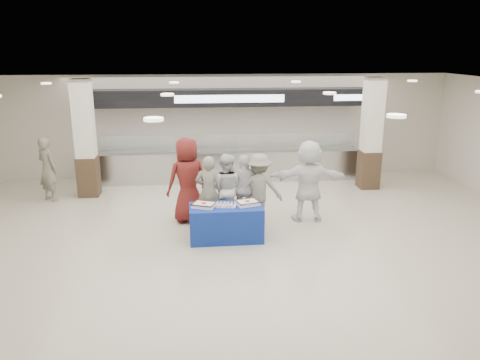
{
  "coord_description": "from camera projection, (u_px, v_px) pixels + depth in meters",
  "views": [
    {
      "loc": [
        -1.0,
        -8.62,
        4.0
      ],
      "look_at": [
        -0.03,
        1.6,
        1.07
      ],
      "focal_mm": 35.0,
      "sensor_mm": 36.0,
      "label": 1
    }
  ],
  "objects": [
    {
      "name": "display_table",
      "position": [
        226.0,
        223.0,
        10.01
      ],
      "size": [
        1.56,
        0.8,
        0.75
      ],
      "primitive_type": "cube",
      "rotation": [
        0.0,
        0.0,
        0.01
      ],
      "color": "navy",
      "rests_on": "ground"
    },
    {
      "name": "soldier_a",
      "position": [
        209.0,
        191.0,
        10.65
      ],
      "size": [
        0.66,
        0.48,
        1.66
      ],
      "primitive_type": "imported",
      "rotation": [
        0.0,
        0.0,
        2.99
      ],
      "color": "slate",
      "rests_on": "ground"
    },
    {
      "name": "civilian_white",
      "position": [
        308.0,
        181.0,
        10.97
      ],
      "size": [
        1.84,
        0.67,
        1.95
      ],
      "primitive_type": "imported",
      "rotation": [
        0.0,
        0.0,
        3.09
      ],
      "color": "white",
      "rests_on": "ground"
    },
    {
      "name": "serving_line",
      "position": [
        229.0,
        143.0,
        14.29
      ],
      "size": [
        8.7,
        0.85,
        2.8
      ],
      "color": "#B8BAC0",
      "rests_on": "ground"
    },
    {
      "name": "column_left",
      "position": [
        85.0,
        141.0,
        12.68
      ],
      "size": [
        0.55,
        0.55,
        3.2
      ],
      "color": "#352518",
      "rests_on": "ground"
    },
    {
      "name": "soldier_bg",
      "position": [
        48.0,
        169.0,
        12.45
      ],
      "size": [
        0.76,
        0.71,
        1.74
      ],
      "primitive_type": "imported",
      "rotation": [
        0.0,
        0.0,
        2.51
      ],
      "color": "slate",
      "rests_on": "ground"
    },
    {
      "name": "sheet_cake_right",
      "position": [
        247.0,
        202.0,
        9.99
      ],
      "size": [
        0.54,
        0.47,
        0.1
      ],
      "color": "white",
      "rests_on": "display_table"
    },
    {
      "name": "cupcake_tray",
      "position": [
        226.0,
        205.0,
        9.88
      ],
      "size": [
        0.43,
        0.35,
        0.06
      ],
      "color": "silver",
      "rests_on": "display_table"
    },
    {
      "name": "column_right",
      "position": [
        371.0,
        136.0,
        13.41
      ],
      "size": [
        0.55,
        0.55,
        3.2
      ],
      "color": "#352518",
      "rests_on": "ground"
    },
    {
      "name": "chef_short",
      "position": [
        245.0,
        189.0,
        10.89
      ],
      "size": [
        0.97,
        0.45,
        1.63
      ],
      "primitive_type": "imported",
      "rotation": [
        0.0,
        0.0,
        3.19
      ],
      "color": "silver",
      "rests_on": "ground"
    },
    {
      "name": "ground",
      "position": [
        249.0,
        252.0,
        9.44
      ],
      "size": [
        14.0,
        14.0,
        0.0
      ],
      "primitive_type": "plane",
      "color": "beige",
      "rests_on": "ground"
    },
    {
      "name": "chef_tall",
      "position": [
        226.0,
        188.0,
        10.88
      ],
      "size": [
        0.98,
        0.88,
        1.65
      ],
      "primitive_type": "imported",
      "rotation": [
        0.0,
        0.0,
        2.76
      ],
      "color": "silver",
      "rests_on": "ground"
    },
    {
      "name": "civilian_maroon",
      "position": [
        188.0,
        180.0,
        10.93
      ],
      "size": [
        1.15,
        0.96,
        2.01
      ],
      "primitive_type": "imported",
      "rotation": [
        0.0,
        0.0,
        3.53
      ],
      "color": "maroon",
      "rests_on": "ground"
    },
    {
      "name": "soldier_b",
      "position": [
        259.0,
        188.0,
        10.87
      ],
      "size": [
        1.16,
        0.8,
        1.66
      ],
      "primitive_type": "imported",
      "rotation": [
        0.0,
        0.0,
        2.96
      ],
      "color": "slate",
      "rests_on": "ground"
    },
    {
      "name": "sheet_cake_left",
      "position": [
        204.0,
        205.0,
        9.86
      ],
      "size": [
        0.56,
        0.51,
        0.1
      ],
      "color": "white",
      "rests_on": "display_table"
    }
  ]
}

